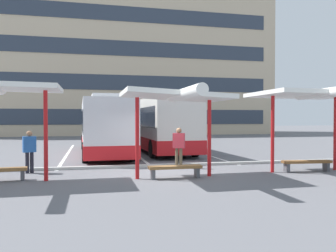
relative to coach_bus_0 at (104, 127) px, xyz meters
name	(u,v)px	position (x,y,z in m)	size (l,w,h in m)	color
ground_plane	(159,172)	(1.85, -7.46, -1.62)	(160.00, 160.00, 0.00)	slate
terminal_building	(110,57)	(1.88, 28.08, 9.07)	(44.32, 11.65, 24.11)	#C6B293
coach_bus_0	(104,127)	(0.00, 0.00, 0.00)	(2.86, 10.79, 3.48)	silver
coach_bus_1	(156,125)	(3.56, 2.15, 0.11)	(2.96, 12.56, 3.70)	silver
lane_stripe_0	(68,154)	(-2.16, 0.80, -1.61)	(0.16, 14.00, 0.01)	white
lane_stripe_1	(134,152)	(1.85, 0.80, -1.61)	(0.16, 14.00, 0.01)	white
lane_stripe_2	(195,151)	(5.86, 0.80, -1.61)	(0.16, 14.00, 0.01)	white
waiting_shelter_1	(176,97)	(2.16, -9.01, 1.27)	(3.68, 4.75, 3.13)	red
bench_1	(175,169)	(2.16, -8.90, -1.27)	(1.93, 0.44, 0.45)	brown
waiting_shelter_2	(309,96)	(7.68, -8.71, 1.42)	(3.87, 5.06, 3.26)	red
bench_2	(307,163)	(7.68, -8.57, -1.27)	(2.02, 0.59, 0.45)	brown
platform_kerb	(152,166)	(1.85, -5.92, -1.56)	(44.00, 0.24, 0.12)	#ADADA8
waiting_passenger_0	(29,149)	(-3.13, -6.53, -0.66)	(0.53, 0.37, 1.66)	black
waiting_passenger_1	(179,145)	(2.91, -6.48, -0.60)	(0.55, 0.42, 1.74)	brown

